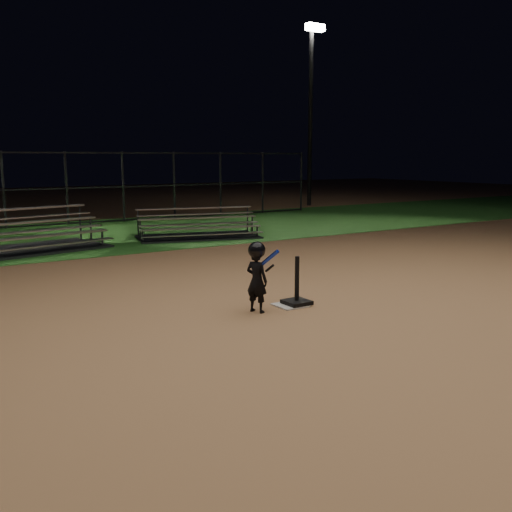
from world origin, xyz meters
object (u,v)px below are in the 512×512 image
Objects in this scene: bleacher_left at (17,244)px; bleacher_right at (198,232)px; child_batter at (257,275)px; light_pole_right at (311,100)px; home_plate at (290,305)px; batting_tee at (297,295)px.

bleacher_left reaches higher than bleacher_right.
bleacher_left is at bearing -166.76° from bleacher_right.
child_batter is 0.13× the size of light_pole_right.
light_pole_right is at bearing 51.23° from home_plate.
home_plate is at bearing -128.77° from light_pole_right.
child_batter is 20.06m from light_pole_right.
light_pole_right is (12.63, 14.96, 4.37)m from child_batter.
child_batter is 0.24× the size of bleacher_left.
batting_tee is 8.00m from bleacher_right.
child_batter is at bearing -178.53° from home_plate.
child_batter reaches higher than batting_tee.
home_plate is 0.12× the size of bleacher_right.
light_pole_right reaches higher than home_plate.
batting_tee is at bearing -91.52° from bleacher_right.
bleacher_right is (2.29, 7.66, 0.16)m from home_plate.
light_pole_right is (9.71, 7.28, 4.77)m from bleacher_right.
batting_tee is 0.71× the size of child_batter.
child_batter is (-0.63, -0.02, 0.56)m from home_plate.
batting_tee is 0.20× the size of bleacher_right.
child_batter reaches higher than bleacher_right.
home_plate is 0.18m from batting_tee.
bleacher_left reaches higher than batting_tee.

